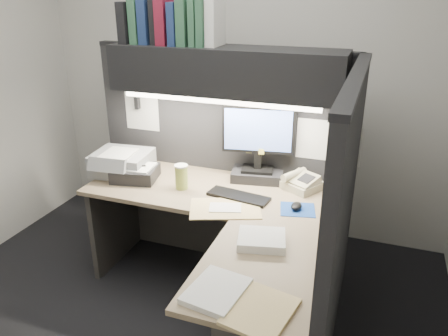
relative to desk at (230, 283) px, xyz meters
The scene contains 21 objects.
floor 0.61m from the desk, behind, with size 3.50×3.50×0.00m, color black.
wall_back 1.81m from the desk, 105.82° to the left, with size 3.50×0.04×2.70m, color beige.
partition_back 1.07m from the desk, 113.00° to the left, with size 1.90×0.06×1.60m, color black.
partition_right 0.68m from the desk, 18.19° to the left, with size 0.06×1.50×1.60m, color black.
desk is the anchor object (origin of this frame).
overhead_shelf 1.33m from the desk, 111.79° to the left, with size 1.55×0.34×0.30m, color black.
task_light_tube 1.12m from the desk, 116.16° to the left, with size 0.04×0.04×1.32m, color white.
monitor 0.96m from the desk, 95.59° to the left, with size 0.50×0.28×0.54m.
keyboard 0.59m from the desk, 103.04° to the left, with size 0.41×0.14×0.02m, color black.
mousepad 0.61m from the desk, 58.89° to the left, with size 0.21×0.19×0.00m, color #1A4191.
mouse 0.62m from the desk, 59.92° to the left, with size 0.06×0.10×0.04m, color black.
telephone 0.88m from the desk, 72.23° to the left, with size 0.21×0.22×0.09m, color #B3AD8A.
coffee_cup 0.82m from the desk, 136.00° to the left, with size 0.09×0.09×0.16m, color #C3B84E.
printer 1.27m from the desk, 149.93° to the left, with size 0.40×0.34×0.16m, color #989B9E.
notebook_stack 1.10m from the desk, 149.32° to the left, with size 0.30×0.25×0.09m, color black.
open_folder 0.46m from the desk, 114.02° to the left, with size 0.43×0.28×0.01m, color tan.
paper_stack_a 0.36m from the desk, ahead, with size 0.25×0.21×0.05m, color white.
paper_stack_b 0.55m from the desk, 78.43° to the right, with size 0.23×0.29×0.03m, color white.
manila_stack 0.67m from the desk, 58.41° to the right, with size 0.24×0.31×0.02m, color tan.
binder_row 1.68m from the desk, 131.77° to the left, with size 0.67×0.26×0.31m.
pinned_papers 0.83m from the desk, 90.40° to the left, with size 1.76×1.31×0.51m.
Camera 1 is at (1.09, -1.94, 2.00)m, focal length 35.00 mm.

